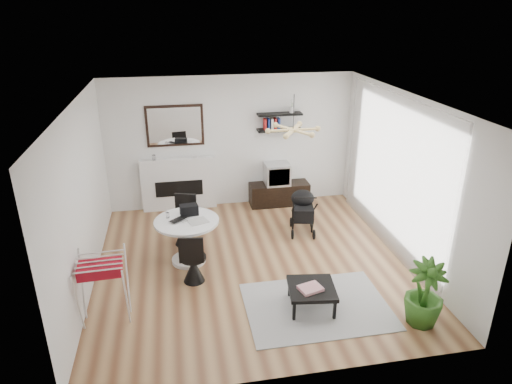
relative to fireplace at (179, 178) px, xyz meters
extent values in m
plane|color=brown|center=(1.10, -2.42, -0.69)|extent=(5.00, 5.00, 0.00)
plane|color=white|center=(1.10, -2.42, 2.01)|extent=(5.00, 5.00, 0.00)
plane|color=white|center=(1.10, 0.08, 0.66)|extent=(5.00, 0.00, 5.00)
plane|color=white|center=(-1.40, -2.42, 0.66)|extent=(0.00, 5.00, 5.00)
plane|color=white|center=(3.60, -2.42, 0.66)|extent=(0.00, 5.00, 5.00)
cube|color=white|center=(3.50, -2.22, 0.66)|extent=(0.04, 3.60, 2.60)
cube|color=white|center=(0.00, 0.00, -0.14)|extent=(1.50, 0.15, 1.10)
cube|color=black|center=(0.00, -0.06, -0.21)|extent=(0.95, 0.06, 0.32)
cube|color=black|center=(0.00, 0.06, 1.06)|extent=(1.12, 0.03, 0.82)
cube|color=white|center=(0.00, 0.04, 1.06)|extent=(1.02, 0.01, 0.72)
cube|color=black|center=(2.08, -0.05, 0.91)|extent=(0.90, 0.25, 0.04)
cube|color=black|center=(2.08, -0.05, 1.23)|extent=(0.90, 0.25, 0.04)
cube|color=black|center=(2.08, -0.15, -0.45)|extent=(1.24, 0.44, 0.47)
cube|color=silver|center=(2.02, -0.15, 0.00)|extent=(0.51, 0.44, 0.44)
cube|color=black|center=(2.02, -0.37, 0.00)|extent=(0.43, 0.01, 0.36)
cylinder|color=white|center=(0.07, -2.16, -0.66)|extent=(0.56, 0.56, 0.06)
cylinder|color=white|center=(0.07, -2.16, -0.29)|extent=(0.14, 0.14, 0.66)
cylinder|color=white|center=(0.07, -2.16, 0.06)|extent=(1.04, 1.04, 0.04)
imported|color=black|center=(-0.01, -2.18, 0.09)|extent=(0.39, 0.38, 0.03)
cube|color=black|center=(0.13, -1.97, 0.16)|extent=(0.31, 0.21, 0.17)
cube|color=beige|center=(0.25, -2.24, 0.08)|extent=(0.37, 0.34, 0.01)
cylinder|color=white|center=(-0.22, -2.02, 0.12)|extent=(0.05, 0.05, 0.09)
cylinder|color=black|center=(0.03, -1.55, -0.25)|extent=(0.42, 0.42, 0.05)
cone|color=black|center=(0.03, -1.55, -0.48)|extent=(0.35, 0.35, 0.40)
cube|color=black|center=(0.09, -1.36, -0.01)|extent=(0.38, 0.15, 0.43)
cylinder|color=black|center=(0.13, -2.75, -0.27)|extent=(0.40, 0.40, 0.05)
cone|color=black|center=(0.13, -2.75, -0.49)|extent=(0.33, 0.33, 0.38)
cube|color=black|center=(0.10, -2.93, -0.05)|extent=(0.37, 0.09, 0.41)
cube|color=maroon|center=(-1.08, -3.49, 0.15)|extent=(0.56, 0.34, 0.15)
cube|color=black|center=(2.21, -1.50, -0.26)|extent=(0.46, 0.60, 0.25)
ellipsoid|color=black|center=(2.24, -1.34, -0.06)|extent=(0.43, 0.43, 0.30)
cylinder|color=black|center=(2.14, -1.83, 0.16)|extent=(0.39, 0.10, 0.03)
torus|color=black|center=(2.07, -1.21, -0.60)|extent=(0.08, 0.19, 0.19)
torus|color=black|center=(2.45, -1.29, -0.60)|extent=(0.08, 0.19, 0.19)
torus|color=black|center=(1.97, -1.70, -0.60)|extent=(0.08, 0.19, 0.19)
torus|color=black|center=(2.35, -1.78, -0.60)|extent=(0.08, 0.19, 0.19)
cube|color=gray|center=(1.79, -3.72, -0.68)|extent=(2.01, 1.45, 0.01)
cube|color=black|center=(1.70, -3.73, -0.37)|extent=(0.72, 0.72, 0.05)
cube|color=black|center=(1.39, -3.96, -0.53)|extent=(0.04, 0.04, 0.27)
cube|color=black|center=(1.94, -4.04, -0.53)|extent=(0.04, 0.04, 0.27)
cube|color=black|center=(1.47, -3.42, -0.53)|extent=(0.04, 0.04, 0.27)
cube|color=black|center=(2.01, -3.49, -0.53)|extent=(0.04, 0.04, 0.27)
cube|color=#C13041|center=(1.66, -3.79, -0.32)|extent=(0.36, 0.31, 0.04)
imported|color=#2D5F1B|center=(3.06, -4.31, -0.22)|extent=(0.57, 0.57, 0.92)
camera|label=1|loc=(-0.02, -8.81, 3.30)|focal=32.00mm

